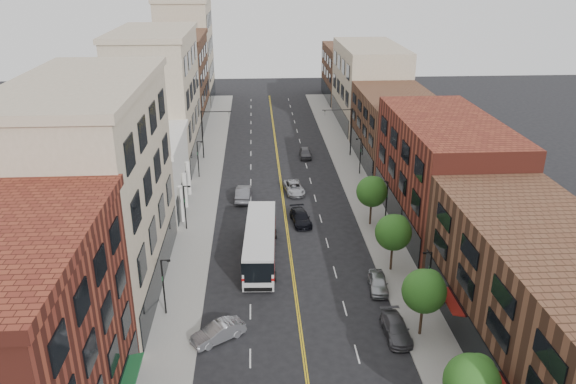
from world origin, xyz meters
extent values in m
plane|color=black|center=(0.00, 0.00, 0.00)|extent=(220.00, 220.00, 0.00)
cube|color=gray|center=(-10.00, 35.00, 0.07)|extent=(4.00, 110.00, 0.15)
cube|color=gray|center=(10.00, 35.00, 0.07)|extent=(4.00, 110.00, 0.15)
cube|color=maroon|center=(-17.00, -6.00, 7.00)|extent=(10.00, 16.00, 14.00)
cube|color=tan|center=(-17.00, 13.00, 9.00)|extent=(10.00, 22.00, 18.00)
cube|color=silver|center=(-17.00, 31.00, 4.00)|extent=(10.00, 14.00, 8.00)
cube|color=tan|center=(-17.00, 48.00, 9.00)|extent=(10.00, 20.00, 18.00)
cube|color=brown|center=(-17.00, 68.00, 7.50)|extent=(10.00, 20.00, 15.00)
cube|color=tan|center=(-17.00, 86.00, 10.00)|extent=(10.00, 16.00, 20.00)
cube|color=brown|center=(17.00, 0.00, 5.00)|extent=(10.00, 26.00, 10.00)
cube|color=maroon|center=(17.00, 24.00, 6.00)|extent=(10.00, 22.00, 12.00)
cube|color=brown|center=(17.00, 45.00, 5.00)|extent=(10.00, 20.00, 10.00)
cube|color=tan|center=(17.00, 66.00, 7.00)|extent=(10.00, 22.00, 14.00)
cube|color=brown|center=(17.00, 86.00, 5.50)|extent=(10.00, 18.00, 11.00)
sphere|color=#1A5217|center=(9.30, -6.00, 4.04)|extent=(3.40, 3.40, 3.40)
sphere|color=#1A5217|center=(9.80, -5.60, 4.55)|extent=(2.04, 2.04, 2.04)
cylinder|color=black|center=(9.30, 4.00, 1.40)|extent=(0.22, 0.22, 2.50)
sphere|color=#1A5217|center=(9.30, 4.00, 4.04)|extent=(3.40, 3.40, 3.40)
sphere|color=#1A5217|center=(9.80, 4.40, 4.55)|extent=(2.04, 2.04, 2.04)
cylinder|color=black|center=(9.30, 14.00, 1.40)|extent=(0.22, 0.22, 2.50)
sphere|color=#1A5217|center=(9.30, 14.00, 4.04)|extent=(3.40, 3.40, 3.40)
sphere|color=#1A5217|center=(9.80, 14.40, 4.55)|extent=(2.04, 2.04, 2.04)
cylinder|color=black|center=(9.30, 24.00, 1.40)|extent=(0.22, 0.22, 2.50)
sphere|color=#1A5217|center=(9.30, 24.00, 4.04)|extent=(3.40, 3.40, 3.40)
sphere|color=#1A5217|center=(9.80, 24.40, 4.55)|extent=(2.04, 2.04, 2.04)
cylinder|color=black|center=(-11.00, 8.00, 2.65)|extent=(0.14, 0.14, 5.00)
cylinder|color=black|center=(-10.65, 8.00, 5.15)|extent=(0.70, 0.10, 0.10)
cube|color=black|center=(-10.40, 8.00, 5.10)|extent=(0.28, 0.14, 0.14)
cube|color=#19592D|center=(-11.00, 8.00, 3.55)|extent=(0.04, 0.55, 0.35)
cylinder|color=black|center=(-11.00, 24.00, 2.65)|extent=(0.14, 0.14, 5.00)
cylinder|color=black|center=(-10.65, 24.00, 5.15)|extent=(0.70, 0.10, 0.10)
cube|color=black|center=(-10.40, 24.00, 5.10)|extent=(0.28, 0.14, 0.14)
cube|color=#19592D|center=(-11.00, 24.00, 3.55)|extent=(0.04, 0.55, 0.35)
cylinder|color=black|center=(-11.00, 40.00, 2.65)|extent=(0.14, 0.14, 5.00)
cylinder|color=black|center=(-10.65, 40.00, 5.15)|extent=(0.70, 0.10, 0.10)
cube|color=black|center=(-10.40, 40.00, 5.10)|extent=(0.28, 0.14, 0.14)
cube|color=#19592D|center=(-11.00, 40.00, 3.55)|extent=(0.04, 0.55, 0.35)
cylinder|color=black|center=(11.00, 8.00, 2.65)|extent=(0.14, 0.14, 5.00)
cylinder|color=black|center=(10.65, 8.00, 5.15)|extent=(0.70, 0.10, 0.10)
cube|color=black|center=(10.40, 8.00, 5.10)|extent=(0.28, 0.14, 0.14)
cube|color=#19592D|center=(11.00, 8.00, 3.55)|extent=(0.04, 0.55, 0.35)
cylinder|color=black|center=(11.00, 24.00, 2.65)|extent=(0.14, 0.14, 5.00)
cylinder|color=black|center=(10.65, 24.00, 5.15)|extent=(0.70, 0.10, 0.10)
cube|color=black|center=(10.40, 24.00, 5.10)|extent=(0.28, 0.14, 0.14)
cube|color=#19592D|center=(11.00, 24.00, 3.55)|extent=(0.04, 0.55, 0.35)
cylinder|color=black|center=(11.00, 40.00, 2.65)|extent=(0.14, 0.14, 5.00)
cylinder|color=black|center=(10.65, 40.00, 5.15)|extent=(0.70, 0.10, 0.10)
cube|color=black|center=(10.40, 40.00, 5.10)|extent=(0.28, 0.14, 0.14)
cube|color=#19592D|center=(11.00, 40.00, 3.55)|extent=(0.04, 0.55, 0.35)
cylinder|color=black|center=(-11.00, 48.00, 3.75)|extent=(0.18, 0.18, 7.20)
cylinder|color=black|center=(-8.80, 48.00, 7.15)|extent=(4.40, 0.12, 0.12)
imported|color=black|center=(-7.00, 48.00, 6.75)|extent=(0.15, 0.18, 0.90)
cylinder|color=black|center=(11.00, 48.00, 3.75)|extent=(0.18, 0.18, 7.20)
cylinder|color=black|center=(8.80, 48.00, 7.15)|extent=(4.40, 0.12, 0.12)
imported|color=black|center=(7.00, 48.00, 6.75)|extent=(0.15, 0.18, 0.90)
cube|color=silver|center=(-3.00, 17.13, 1.79)|extent=(3.42, 13.11, 3.14)
cube|color=black|center=(-3.00, 17.13, 2.54)|extent=(3.47, 13.16, 1.14)
cube|color=#B00C0C|center=(-3.00, 17.13, 1.46)|extent=(3.47, 13.16, 0.24)
cube|color=black|center=(-3.31, 10.62, 2.06)|extent=(2.38, 0.17, 1.73)
cylinder|color=black|center=(-4.63, 12.87, 0.52)|extent=(0.35, 1.05, 1.04)
cylinder|color=black|center=(-1.77, 12.74, 0.52)|extent=(0.35, 1.05, 1.04)
cylinder|color=black|center=(-4.22, 21.52, 0.52)|extent=(0.35, 1.05, 1.04)
cylinder|color=black|center=(-1.37, 21.39, 0.52)|extent=(0.35, 1.05, 1.04)
imported|color=#9FA0A6|center=(-6.46, 4.37, 0.71)|extent=(4.42, 3.61, 1.42)
imported|color=#49494E|center=(7.40, 4.04, 0.66)|extent=(1.95, 4.58, 1.32)
imported|color=#9EA1A5|center=(7.40, 10.80, 0.69)|extent=(1.97, 4.16, 1.37)
imported|color=#505055|center=(-4.88, 32.18, 0.83)|extent=(2.03, 5.11, 1.66)
imported|color=black|center=(1.62, 24.96, 0.68)|extent=(2.50, 4.92, 1.37)
imported|color=#A4A6AC|center=(1.50, 34.00, 0.68)|extent=(2.84, 5.12, 1.36)
imported|color=#4B4A4F|center=(4.17, 47.83, 0.71)|extent=(1.76, 4.20, 1.42)
camera|label=1|loc=(-3.24, -31.85, 27.21)|focal=35.00mm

